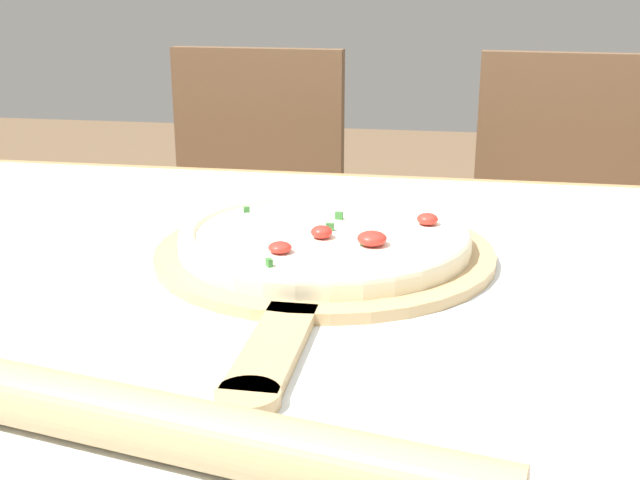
# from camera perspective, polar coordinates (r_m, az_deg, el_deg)

# --- Properties ---
(dining_table) EXTENTS (1.37, 0.99, 0.74)m
(dining_table) POSITION_cam_1_polar(r_m,az_deg,el_deg) (0.88, -0.89, -8.83)
(dining_table) COLOR #A87F51
(dining_table) RESTS_ON ground_plane
(towel_cloth) EXTENTS (1.29, 0.91, 0.00)m
(towel_cloth) POSITION_cam_1_polar(r_m,az_deg,el_deg) (0.84, -0.92, -2.84)
(towel_cloth) COLOR silver
(towel_cloth) RESTS_ON dining_table
(pizza_peel) EXTENTS (0.38, 0.55, 0.01)m
(pizza_peel) POSITION_cam_1_polar(r_m,az_deg,el_deg) (0.88, 0.14, -1.24)
(pizza_peel) COLOR tan
(pizza_peel) RESTS_ON towel_cloth
(pizza) EXTENTS (0.32, 0.32, 0.03)m
(pizza) POSITION_cam_1_polar(r_m,az_deg,el_deg) (0.89, 0.36, 0.27)
(pizza) COLOR beige
(pizza) RESTS_ON pizza_peel
(rolling_pin) EXTENTS (0.47, 0.12, 0.04)m
(rolling_pin) POSITION_cam_1_polar(r_m,az_deg,el_deg) (0.52, -7.41, -13.78)
(rolling_pin) COLOR tan
(rolling_pin) RESTS_ON towel_cloth
(chair_left) EXTENTS (0.41, 0.41, 0.90)m
(chair_left) POSITION_cam_1_polar(r_m,az_deg,el_deg) (1.75, -5.07, 0.85)
(chair_left) COLOR brown
(chair_left) RESTS_ON ground_plane
(chair_right) EXTENTS (0.43, 0.43, 0.90)m
(chair_right) POSITION_cam_1_polar(r_m,az_deg,el_deg) (1.71, 16.85, -0.33)
(chair_right) COLOR brown
(chair_right) RESTS_ON ground_plane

